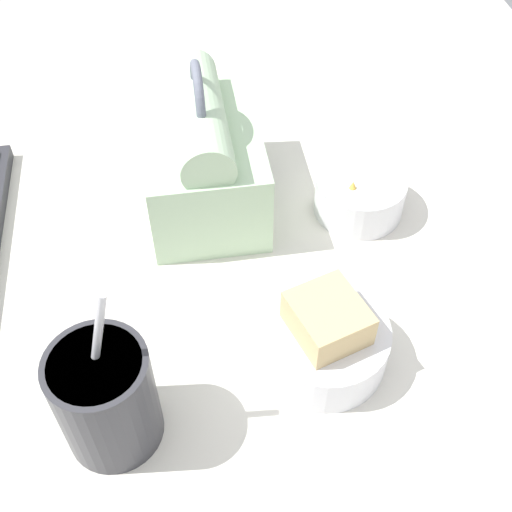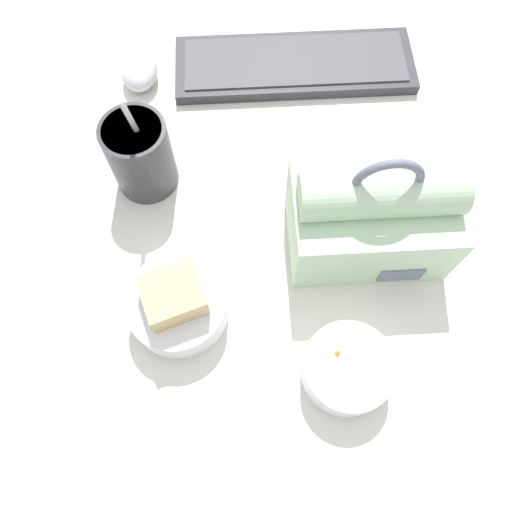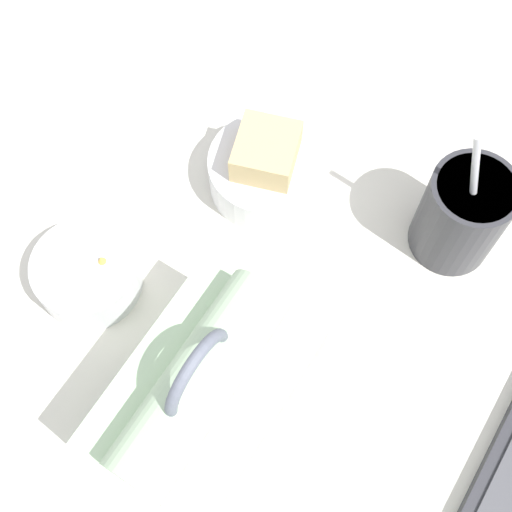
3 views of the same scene
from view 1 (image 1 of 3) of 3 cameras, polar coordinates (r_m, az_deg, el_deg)
desk_surface at (r=70.89cm, az=-1.59°, el=-3.03°), size 140.00×110.00×2.00cm
lunch_bag at (r=75.18cm, az=-4.73°, el=8.80°), size 20.04×13.38×18.67cm
soup_cup at (r=57.00cm, az=-13.20°, el=-12.13°), size 8.62×8.62×18.88cm
bento_bowl_sandwich at (r=62.32cm, az=6.11°, el=-7.40°), size 12.43×12.43×8.40cm
bento_bowl_snacks at (r=77.10cm, az=9.16°, el=5.47°), size 10.60×10.60×5.88cm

